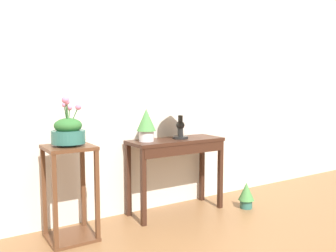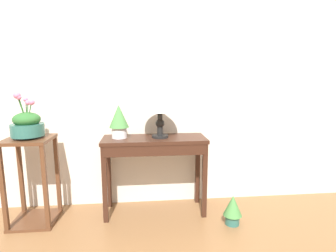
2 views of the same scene
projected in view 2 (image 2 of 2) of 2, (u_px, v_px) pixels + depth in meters
back_wall_with_art at (154, 74)px, 2.79m from camera, size 9.00×0.10×2.80m
console_table at (155, 151)px, 2.62m from camera, size 1.02×0.39×0.78m
table_lamp at (160, 102)px, 2.57m from camera, size 0.35×0.35×0.48m
potted_plant_on_console at (119, 120)px, 2.57m from camera, size 0.19×0.19×0.32m
pedestal_stand_left at (32, 181)px, 2.49m from camera, size 0.40×0.40×0.82m
planter_bowl_wide at (27, 124)px, 2.39m from camera, size 0.28×0.28×0.42m
potted_plant_floor at (233, 209)px, 2.48m from camera, size 0.17×0.17×0.29m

